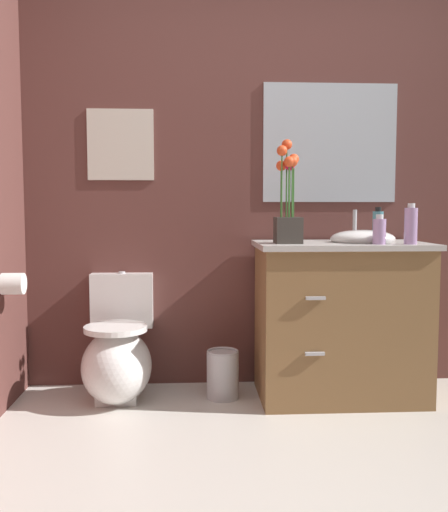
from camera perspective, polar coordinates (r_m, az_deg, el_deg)
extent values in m
cube|color=brown|center=(3.46, 7.74, 7.92)|extent=(4.46, 0.05, 2.50)
ellipsoid|color=white|center=(3.19, -10.79, -10.91)|extent=(0.38, 0.48, 0.40)
cube|color=white|center=(3.27, -10.65, -12.53)|extent=(0.22, 0.26, 0.18)
cube|color=white|center=(3.40, -10.25, -4.41)|extent=(0.36, 0.13, 0.32)
cylinder|color=white|center=(3.12, -10.91, -7.21)|extent=(0.34, 0.34, 0.03)
cylinder|color=#B7B7BC|center=(3.38, -10.29, -1.73)|extent=(0.04, 0.04, 0.02)
cube|color=brown|center=(3.24, 11.64, -6.65)|extent=(0.90, 0.52, 0.84)
cube|color=#BCB7B2|center=(3.18, 11.77, 1.09)|extent=(0.94, 0.56, 0.03)
ellipsoid|color=white|center=(3.21, 13.85, 1.71)|extent=(0.36, 0.26, 0.10)
cylinder|color=#B7B7BC|center=(3.36, 13.08, 3.06)|extent=(0.02, 0.02, 0.18)
cube|color=#B7B7BC|center=(2.90, 9.25, -4.23)|extent=(0.10, 0.02, 0.02)
cube|color=#B7B7BC|center=(2.96, 9.17, -9.74)|extent=(0.10, 0.02, 0.02)
cube|color=#38332D|center=(3.04, 6.50, 2.60)|extent=(0.14, 0.14, 0.14)
cylinder|color=#386B2D|center=(3.05, 7.05, 6.82)|extent=(0.01, 0.01, 0.31)
sphere|color=#EA4C23|center=(3.06, 7.08, 9.70)|extent=(0.06, 0.06, 0.06)
cylinder|color=#386B2D|center=(3.05, 6.65, 6.52)|extent=(0.01, 0.01, 0.28)
sphere|color=#E01E51|center=(3.06, 6.68, 9.11)|extent=(0.06, 0.06, 0.06)
cylinder|color=#386B2D|center=(3.07, 6.35, 7.55)|extent=(0.01, 0.01, 0.39)
sphere|color=#EA4C23|center=(3.08, 6.38, 11.15)|extent=(0.06, 0.06, 0.06)
cylinder|color=#386B2D|center=(3.06, 5.79, 6.51)|extent=(0.01, 0.01, 0.27)
sphere|color=#EA4C23|center=(3.07, 5.82, 9.07)|extent=(0.06, 0.06, 0.06)
cylinder|color=#386B2D|center=(3.01, 5.86, 7.25)|extent=(0.01, 0.01, 0.35)
sphere|color=#EA4C23|center=(3.02, 5.89, 10.56)|extent=(0.06, 0.06, 0.06)
cylinder|color=#386B2D|center=(3.02, 6.59, 6.69)|extent=(0.01, 0.01, 0.29)
sphere|color=#EA4C23|center=(3.02, 6.62, 9.46)|extent=(0.06, 0.06, 0.06)
cylinder|color=#386B2D|center=(3.03, 6.92, 6.69)|extent=(0.01, 0.01, 0.29)
sphere|color=#EA4C23|center=(3.04, 6.94, 9.46)|extent=(0.06, 0.06, 0.06)
cylinder|color=#B28CBF|center=(3.06, 15.44, 2.40)|extent=(0.07, 0.07, 0.13)
cylinder|color=silver|center=(3.05, 15.47, 3.86)|extent=(0.04, 0.04, 0.02)
cylinder|color=teal|center=(3.21, 15.30, 2.85)|extent=(0.06, 0.06, 0.17)
cylinder|color=black|center=(3.21, 15.33, 4.59)|extent=(0.03, 0.03, 0.02)
cylinder|color=#B28CBF|center=(3.11, 18.37, 2.89)|extent=(0.07, 0.07, 0.19)
cylinder|color=silver|center=(3.10, 18.42, 4.86)|extent=(0.04, 0.04, 0.02)
cylinder|color=#B7B7BC|center=(3.22, -0.13, -11.96)|extent=(0.18, 0.18, 0.26)
torus|color=#B7B7BC|center=(3.19, -0.13, -9.63)|extent=(0.18, 0.18, 0.01)
cube|color=beige|center=(3.40, -10.43, 11.02)|extent=(0.38, 0.01, 0.41)
cube|color=#B2BCC6|center=(3.48, 10.67, 11.17)|extent=(0.80, 0.01, 0.70)
cylinder|color=white|center=(3.06, -20.56, -2.64)|extent=(0.11, 0.11, 0.11)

